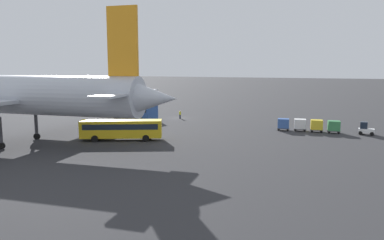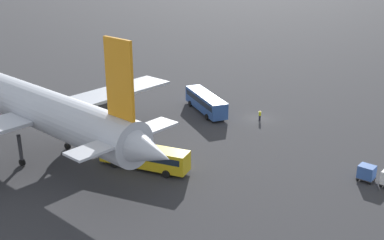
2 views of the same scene
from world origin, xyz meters
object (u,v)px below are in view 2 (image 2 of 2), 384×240
shuttle_bus_near (206,101)px  cargo_cart_blue (367,172)px  airplane (34,107)px  shuttle_bus_far (144,155)px  worker_person (260,115)px

shuttle_bus_near → cargo_cart_blue: size_ratio=5.59×
airplane → cargo_cart_blue: bearing=-149.0°
airplane → shuttle_bus_far: bearing=-155.0°
cargo_cart_blue → shuttle_bus_far: bearing=40.4°
airplane → shuttle_bus_far: 16.55m
shuttle_bus_far → worker_person: size_ratio=6.93×
airplane → worker_person: airplane is taller
airplane → shuttle_bus_far: size_ratio=4.27×
airplane → cargo_cart_blue: airplane is taller
airplane → cargo_cart_blue: 43.95m
shuttle_bus_near → shuttle_bus_far: 23.69m
airplane → shuttle_bus_near: airplane is taller
airplane → worker_person: (-12.01, -32.99, -6.12)m
shuttle_bus_far → cargo_cart_blue: bearing=-164.5°
shuttle_bus_near → shuttle_bus_far: bearing=136.8°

